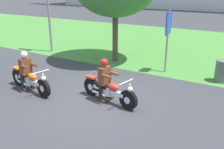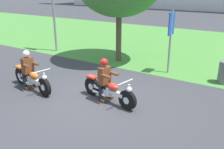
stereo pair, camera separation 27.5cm
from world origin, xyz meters
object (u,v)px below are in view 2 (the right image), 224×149
at_px(sign_banner, 171,32).
at_px(motorcycle_follow, 32,79).
at_px(motorcycle_lead, 109,91).
at_px(rider_follow, 28,66).
at_px(rider_lead, 105,76).

bearing_deg(sign_banner, motorcycle_follow, -128.41).
bearing_deg(motorcycle_lead, rider_follow, -157.86).
height_order(rider_lead, sign_banner, sign_banner).
relative_size(motorcycle_follow, rider_follow, 1.60).
relative_size(rider_lead, motorcycle_follow, 0.62).
height_order(rider_lead, rider_follow, rider_follow).
distance_m(rider_lead, motorcycle_follow, 2.77).
xyz_separation_m(rider_follow, sign_banner, (3.57, 4.26, 0.91)).
xyz_separation_m(motorcycle_lead, sign_banner, (0.58, 3.66, 1.34)).
distance_m(rider_lead, sign_banner, 3.82).
distance_m(rider_follow, sign_banner, 5.63).
height_order(motorcycle_follow, rider_follow, rider_follow).
height_order(motorcycle_lead, motorcycle_follow, motorcycle_follow).
bearing_deg(sign_banner, rider_follow, -129.97).
distance_m(motorcycle_follow, sign_banner, 5.64).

